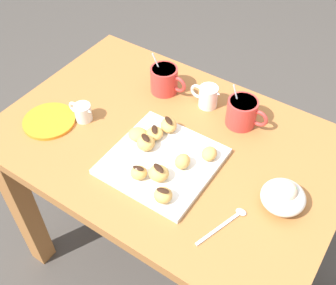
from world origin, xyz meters
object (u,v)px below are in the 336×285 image
(cream_pitcher_white, at_px, (208,96))
(beignet_5, at_px, (139,173))
(saucer_orange_left, at_px, (49,121))
(beignet_4, at_px, (163,195))
(beignet_6, at_px, (155,133))
(coffee_mug_red_left, at_px, (165,79))
(beignet_2, at_px, (169,125))
(chocolate_sauce_pitcher, at_px, (83,111))
(beignet_8, at_px, (209,154))
(pastry_plate_square, at_px, (162,161))
(coffee_mug_red_right, at_px, (242,112))
(dining_table, at_px, (169,171))
(beignet_0, at_px, (159,173))
(beignet_1, at_px, (146,143))
(beignet_7, at_px, (138,134))
(beignet_3, at_px, (182,161))
(ice_cream_bowl, at_px, (284,196))

(cream_pitcher_white, distance_m, beignet_5, 0.37)
(beignet_5, bearing_deg, saucer_orange_left, 175.52)
(beignet_4, relative_size, beignet_6, 0.93)
(coffee_mug_red_left, bearing_deg, beignet_2, -52.53)
(chocolate_sauce_pitcher, bearing_deg, cream_pitcher_white, 43.18)
(coffee_mug_red_left, relative_size, beignet_8, 2.73)
(pastry_plate_square, relative_size, coffee_mug_red_right, 2.12)
(dining_table, height_order, beignet_0, beignet_0)
(dining_table, height_order, beignet_6, beignet_6)
(coffee_mug_red_left, bearing_deg, pastry_plate_square, -57.12)
(beignet_1, xyz_separation_m, beignet_7, (-0.04, 0.02, -0.01))
(beignet_0, xyz_separation_m, beignet_7, (-0.14, 0.09, -0.01))
(chocolate_sauce_pitcher, bearing_deg, beignet_3, -0.47)
(dining_table, distance_m, beignet_3, 0.22)
(beignet_0, bearing_deg, dining_table, 113.72)
(beignet_3, bearing_deg, beignet_0, -113.77)
(beignet_5, bearing_deg, beignet_7, 127.83)
(cream_pitcher_white, relative_size, beignet_4, 2.16)
(beignet_1, bearing_deg, pastry_plate_square, -10.03)
(coffee_mug_red_right, distance_m, beignet_7, 0.32)
(cream_pitcher_white, relative_size, chocolate_sauce_pitcher, 1.14)
(beignet_2, distance_m, beignet_6, 0.05)
(coffee_mug_red_left, bearing_deg, beignet_7, -74.41)
(beignet_0, bearing_deg, cream_pitcher_white, 97.91)
(beignet_6, bearing_deg, beignet_1, -85.85)
(beignet_8, bearing_deg, saucer_orange_left, -164.52)
(dining_table, distance_m, beignet_5, 0.25)
(coffee_mug_red_right, relative_size, beignet_7, 2.43)
(beignet_6, relative_size, beignet_7, 0.94)
(dining_table, relative_size, pastry_plate_square, 3.56)
(beignet_4, distance_m, beignet_7, 0.23)
(coffee_mug_red_left, bearing_deg, beignet_1, -66.97)
(beignet_6, bearing_deg, beignet_7, -142.60)
(pastry_plate_square, distance_m, chocolate_sauce_pitcher, 0.31)
(beignet_4, bearing_deg, ice_cream_bowl, 33.02)
(saucer_orange_left, relative_size, beignet_8, 3.28)
(beignet_1, xyz_separation_m, beignet_8, (0.17, 0.07, -0.00))
(ice_cream_bowl, xyz_separation_m, beignet_6, (-0.40, 0.00, -0.01))
(beignet_5, bearing_deg, beignet_2, 99.97)
(pastry_plate_square, height_order, beignet_3, beignet_3)
(beignet_2, bearing_deg, saucer_orange_left, -153.58)
(pastry_plate_square, relative_size, beignet_0, 5.20)
(chocolate_sauce_pitcher, relative_size, saucer_orange_left, 0.57)
(beignet_5, bearing_deg, beignet_4, -14.65)
(beignet_1, distance_m, beignet_2, 0.10)
(dining_table, xyz_separation_m, beignet_1, (-0.03, -0.07, 0.18))
(chocolate_sauce_pitcher, bearing_deg, beignet_0, -12.20)
(beignet_0, distance_m, beignet_2, 0.19)
(dining_table, distance_m, beignet_8, 0.22)
(coffee_mug_red_left, relative_size, beignet_2, 2.40)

